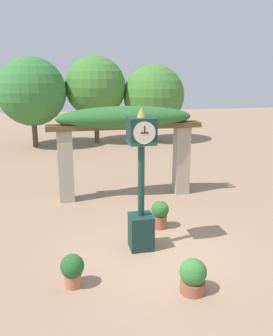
% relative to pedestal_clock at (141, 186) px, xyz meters
% --- Properties ---
extents(ground_plane, '(60.00, 60.00, 0.00)m').
position_rel_pedestal_clock_xyz_m(ground_plane, '(0.28, -0.22, -1.49)').
color(ground_plane, '#9E7A60').
extents(pedestal_clock, '(0.56, 0.60, 3.20)m').
position_rel_pedestal_clock_xyz_m(pedestal_clock, '(0.00, 0.00, 0.00)').
color(pedestal_clock, '#14332D').
rests_on(pedestal_clock, ground).
extents(pergola, '(4.77, 1.06, 2.89)m').
position_rel_pedestal_clock_xyz_m(pergola, '(0.28, 3.52, 0.73)').
color(pergola, '#A89E89').
rests_on(pergola, ground).
extents(potted_plant_near_left, '(0.45, 0.45, 0.72)m').
position_rel_pedestal_clock_xyz_m(potted_plant_near_left, '(0.71, 0.97, -1.10)').
color(potted_plant_near_left, '#9E563D').
rests_on(potted_plant_near_left, ground).
extents(potted_plant_near_right, '(0.49, 0.49, 0.66)m').
position_rel_pedestal_clock_xyz_m(potted_plant_near_right, '(0.55, -1.85, -1.17)').
color(potted_plant_near_right, '#9E563D').
rests_on(potted_plant_near_right, ground).
extents(potted_plant_far_left, '(0.45, 0.45, 0.64)m').
position_rel_pedestal_clock_xyz_m(potted_plant_far_left, '(-1.58, -1.22, -1.14)').
color(potted_plant_far_left, '#B26B4C').
rests_on(potted_plant_far_left, ground).
extents(tree_line, '(10.13, 3.99, 4.78)m').
position_rel_pedestal_clock_xyz_m(tree_line, '(0.14, 12.65, 1.37)').
color(tree_line, brown).
rests_on(tree_line, ground).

